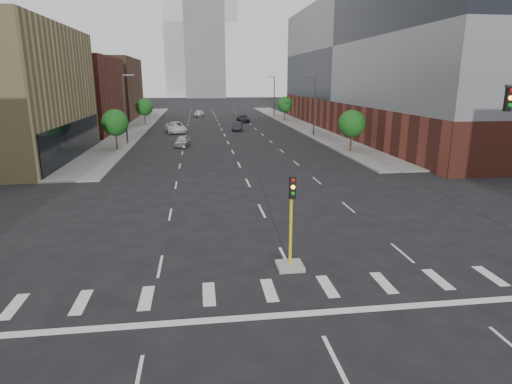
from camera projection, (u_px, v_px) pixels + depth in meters
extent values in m
cube|color=gray|center=(139.00, 125.00, 80.18)|extent=(5.00, 92.00, 0.15)
cube|color=gray|center=(296.00, 123.00, 84.04)|extent=(5.00, 92.00, 0.15)
cube|color=brown|center=(52.00, 95.00, 69.40)|extent=(20.00, 22.00, 12.00)
cube|color=brown|center=(90.00, 88.00, 94.18)|extent=(20.00, 24.00, 13.00)
cube|color=brown|center=(399.00, 116.00, 71.87)|extent=(24.00, 70.00, 5.00)
cube|color=slate|center=(405.00, 47.00, 69.05)|extent=(24.00, 70.00, 17.00)
cube|color=#B2B7BC|center=(187.00, 24.00, 212.02)|extent=(22.00, 22.00, 70.00)
cube|color=#B2B7BC|center=(219.00, 24.00, 251.38)|extent=(20.00, 20.00, 80.00)
cube|color=slate|center=(205.00, 49.00, 197.22)|extent=(18.00, 18.00, 44.00)
cube|color=#999993|center=(290.00, 266.00, 19.83)|extent=(1.20, 1.20, 0.20)
cylinder|color=gold|center=(291.00, 231.00, 19.39)|extent=(0.14, 0.14, 3.20)
cube|color=black|center=(293.00, 188.00, 18.68)|extent=(0.28, 0.18, 1.00)
sphere|color=red|center=(293.00, 180.00, 18.50)|extent=(0.18, 0.18, 0.18)
sphere|color=orange|center=(293.00, 187.00, 18.57)|extent=(0.18, 0.18, 0.18)
sphere|color=#0C7F19|center=(293.00, 194.00, 18.65)|extent=(0.18, 0.18, 0.18)
cube|color=black|center=(509.00, 99.00, 17.56)|extent=(0.28, 0.18, 1.00)
sphere|color=red|center=(512.00, 90.00, 17.36)|extent=(0.18, 0.18, 0.18)
sphere|color=orange|center=(511.00, 98.00, 17.44)|extent=(0.18, 0.18, 0.18)
sphere|color=#0C7F19|center=(510.00, 105.00, 17.51)|extent=(0.18, 0.18, 0.18)
cylinder|color=#2D2D30|center=(314.00, 106.00, 64.51)|extent=(0.20, 0.20, 9.00)
cube|color=#2D2D30|center=(310.00, 75.00, 63.25)|extent=(1.40, 0.22, 0.15)
cylinder|color=#2D2D30|center=(274.00, 97.00, 98.04)|extent=(0.20, 0.20, 9.00)
cube|color=#2D2D30|center=(271.00, 77.00, 96.79)|extent=(1.40, 0.22, 0.15)
cylinder|color=#2D2D30|center=(125.00, 110.00, 56.25)|extent=(0.20, 0.20, 9.00)
cube|color=#2D2D30|center=(129.00, 75.00, 55.20)|extent=(1.40, 0.22, 0.15)
cylinder|color=#382619|center=(117.00, 142.00, 52.29)|extent=(0.20, 0.20, 1.75)
sphere|color=#134717|center=(115.00, 123.00, 51.68)|extent=(3.20, 3.20, 3.20)
cylinder|color=#382619|center=(145.00, 120.00, 81.03)|extent=(0.20, 0.20, 1.75)
sphere|color=#134717|center=(144.00, 107.00, 80.42)|extent=(3.20, 3.20, 3.20)
cylinder|color=#382619|center=(351.00, 144.00, 51.09)|extent=(0.20, 0.20, 1.75)
sphere|color=#134717|center=(352.00, 124.00, 50.48)|extent=(3.20, 3.20, 3.20)
cylinder|color=#382619|center=(285.00, 116.00, 89.42)|extent=(0.20, 0.20, 1.75)
sphere|color=#134717|center=(285.00, 104.00, 88.81)|extent=(3.20, 3.20, 3.20)
imported|color=#AFAEB3|center=(182.00, 141.00, 55.52)|extent=(2.26, 4.26, 1.38)
imported|color=#222328|center=(237.00, 126.00, 72.71)|extent=(2.16, 4.50, 1.42)
imported|color=silver|center=(176.00, 127.00, 69.77)|extent=(3.86, 6.59, 1.72)
imported|color=black|center=(243.00, 119.00, 86.80)|extent=(2.49, 5.12, 1.44)
imported|color=silver|center=(199.00, 113.00, 99.60)|extent=(2.61, 4.91, 1.59)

